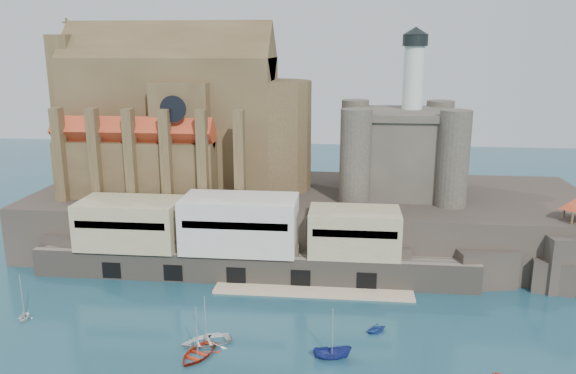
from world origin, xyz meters
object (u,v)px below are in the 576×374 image
(boat_0, at_px, (198,356))
(church, at_px, (182,123))
(boat_2, at_px, (332,358))
(castle_keep, at_px, (400,147))

(boat_0, bearing_deg, church, 127.09)
(church, relative_size, boat_2, 10.10)
(castle_keep, height_order, boat_0, castle_keep)
(castle_keep, bearing_deg, church, 178.89)
(boat_2, bearing_deg, castle_keep, -23.16)
(boat_0, bearing_deg, castle_keep, 77.42)
(church, height_order, boat_0, church)
(church, height_order, castle_keep, church)
(castle_keep, height_order, boat_2, castle_keep)
(castle_keep, relative_size, boat_2, 6.30)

